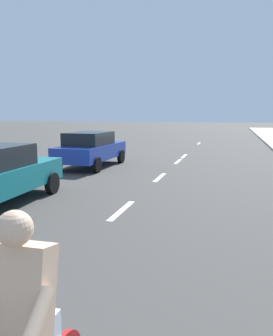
{
  "coord_description": "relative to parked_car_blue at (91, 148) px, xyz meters",
  "views": [
    {
      "loc": [
        2.56,
        3.26,
        2.37
      ],
      "look_at": [
        0.41,
        10.91,
        1.1
      ],
      "focal_mm": 36.25,
      "sensor_mm": 36.0,
      "label": 1
    }
  ],
  "objects": [
    {
      "name": "ground_plane",
      "position": [
        3.54,
        2.67,
        -0.84
      ],
      "size": [
        160.0,
        160.0,
        0.0
      ],
      "primitive_type": "plane",
      "color": "#423F3D"
    },
    {
      "name": "lane_stripe_4",
      "position": [
        3.54,
        -1.72,
        -0.84
      ],
      "size": [
        0.16,
        1.8,
        0.01
      ],
      "primitive_type": "cube",
      "color": "white",
      "rests_on": "ground"
    },
    {
      "name": "lane_stripe_3",
      "position": [
        3.54,
        -6.33,
        -0.84
      ],
      "size": [
        0.16,
        1.8,
        0.01
      ],
      "primitive_type": "cube",
      "color": "white",
      "rests_on": "ground"
    },
    {
      "name": "lane_stripe_6",
      "position": [
        3.54,
        4.99,
        -0.84
      ],
      "size": [
        0.16,
        1.8,
        0.01
      ],
      "primitive_type": "cube",
      "color": "white",
      "rests_on": "ground"
    },
    {
      "name": "parked_car_blue",
      "position": [
        0.0,
        0.0,
        0.0
      ],
      "size": [
        2.07,
        4.33,
        1.57
      ],
      "rotation": [
        0.0,
        0.0,
        -0.02
      ],
      "color": "#1E389E",
      "rests_on": "ground"
    },
    {
      "name": "lane_stripe_5",
      "position": [
        3.54,
        2.75,
        -0.84
      ],
      "size": [
        0.16,
        1.8,
        0.01
      ],
      "primitive_type": "cube",
      "color": "white",
      "rests_on": "ground"
    },
    {
      "name": "lane_stripe_2",
      "position": [
        3.54,
        -10.75,
        -0.84
      ],
      "size": [
        0.16,
        1.8,
        0.01
      ],
      "primitive_type": "cube",
      "color": "white",
      "rests_on": "ground"
    },
    {
      "name": "lane_stripe_7",
      "position": [
        3.54,
        13.66,
        -0.84
      ],
      "size": [
        0.16,
        1.8,
        0.01
      ],
      "primitive_type": "cube",
      "color": "white",
      "rests_on": "ground"
    }
  ]
}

